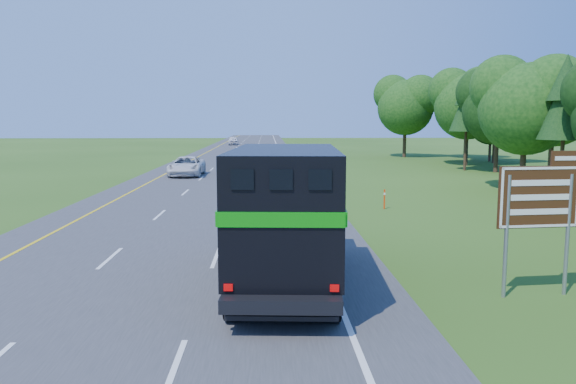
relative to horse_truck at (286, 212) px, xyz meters
The scene contains 7 objects.
road 42.52m from the horse_truck, 95.63° to the left, with size 15.00×260.00×0.04m, color #38383A.
lane_markings 42.52m from the horse_truck, 95.63° to the left, with size 11.15×260.00×0.01m.
horse_truck is the anchor object (origin of this frame).
white_suv 33.64m from the horse_truck, 102.92° to the left, with size 2.74×5.95×1.65m, color silver.
far_car 95.96m from the horse_truck, 94.34° to the left, with size 1.98×4.93×1.68m, color silver.
exit_sign 6.95m from the horse_truck, 10.94° to the right, with size 2.34×0.31×3.98m.
delineator 15.24m from the horse_truck, 67.41° to the left, with size 0.09×0.05×1.08m.
Camera 1 is at (3.64, -8.22, 4.77)m, focal length 35.00 mm.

